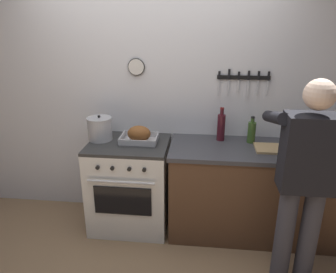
{
  "coord_description": "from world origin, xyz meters",
  "views": [
    {
      "loc": [
        0.47,
        -1.81,
        2.03
      ],
      "look_at": [
        0.18,
        0.85,
        1.03
      ],
      "focal_mm": 34.39,
      "sensor_mm": 36.0,
      "label": 1
    }
  ],
  "objects_px": {
    "cutting_board": "(275,149)",
    "stove": "(130,184)",
    "person_cook": "(305,176)",
    "stock_pot": "(100,129)",
    "bottle_olive_oil": "(252,132)",
    "bottle_vinegar": "(289,137)",
    "bottle_wine_red": "(221,127)",
    "roasting_pan": "(139,135)"
  },
  "relations": [
    {
      "from": "stock_pot",
      "to": "bottle_olive_oil",
      "type": "xyz_separation_m",
      "value": [
        1.45,
        0.08,
        -0.0
      ]
    },
    {
      "from": "cutting_board",
      "to": "bottle_vinegar",
      "type": "bearing_deg",
      "value": 31.84
    },
    {
      "from": "bottle_wine_red",
      "to": "bottle_olive_oil",
      "type": "distance_m",
      "value": 0.29
    },
    {
      "from": "roasting_pan",
      "to": "bottle_vinegar",
      "type": "relative_size",
      "value": 1.51
    },
    {
      "from": "person_cook",
      "to": "bottle_olive_oil",
      "type": "height_order",
      "value": "person_cook"
    },
    {
      "from": "person_cook",
      "to": "bottle_olive_oil",
      "type": "distance_m",
      "value": 0.83
    },
    {
      "from": "roasting_pan",
      "to": "bottle_vinegar",
      "type": "height_order",
      "value": "bottle_vinegar"
    },
    {
      "from": "stock_pot",
      "to": "bottle_vinegar",
      "type": "distance_m",
      "value": 1.78
    },
    {
      "from": "roasting_pan",
      "to": "bottle_wine_red",
      "type": "relative_size",
      "value": 1.08
    },
    {
      "from": "roasting_pan",
      "to": "bottle_olive_oil",
      "type": "relative_size",
      "value": 1.37
    },
    {
      "from": "bottle_vinegar",
      "to": "bottle_olive_oil",
      "type": "height_order",
      "value": "bottle_olive_oil"
    },
    {
      "from": "bottle_olive_oil",
      "to": "stove",
      "type": "bearing_deg",
      "value": -173.03
    },
    {
      "from": "bottle_olive_oil",
      "to": "cutting_board",
      "type": "bearing_deg",
      "value": -39.85
    },
    {
      "from": "stove",
      "to": "cutting_board",
      "type": "xyz_separation_m",
      "value": [
        1.36,
        -0.02,
        0.46
      ]
    },
    {
      "from": "person_cook",
      "to": "bottle_wine_red",
      "type": "bearing_deg",
      "value": 42.85
    },
    {
      "from": "roasting_pan",
      "to": "bottle_wine_red",
      "type": "height_order",
      "value": "bottle_wine_red"
    },
    {
      "from": "stove",
      "to": "bottle_olive_oil",
      "type": "height_order",
      "value": "bottle_olive_oil"
    },
    {
      "from": "stove",
      "to": "stock_pot",
      "type": "bearing_deg",
      "value": 168.34
    },
    {
      "from": "cutting_board",
      "to": "roasting_pan",
      "type": "bearing_deg",
      "value": 177.73
    },
    {
      "from": "stove",
      "to": "bottle_wine_red",
      "type": "xyz_separation_m",
      "value": [
        0.88,
        0.17,
        0.59
      ]
    },
    {
      "from": "cutting_board",
      "to": "stock_pot",
      "type": "bearing_deg",
      "value": 177.16
    },
    {
      "from": "stock_pot",
      "to": "person_cook",
      "type": "bearing_deg",
      "value": -21.79
    },
    {
      "from": "cutting_board",
      "to": "bottle_vinegar",
      "type": "xyz_separation_m",
      "value": [
        0.13,
        0.08,
        0.09
      ]
    },
    {
      "from": "person_cook",
      "to": "bottle_wine_red",
      "type": "relative_size",
      "value": 5.09
    },
    {
      "from": "person_cook",
      "to": "stock_pot",
      "type": "xyz_separation_m",
      "value": [
        -1.74,
        0.69,
        0.06
      ]
    },
    {
      "from": "stove",
      "to": "bottle_wine_red",
      "type": "relative_size",
      "value": 2.76
    },
    {
      "from": "person_cook",
      "to": "stock_pot",
      "type": "distance_m",
      "value": 1.87
    },
    {
      "from": "person_cook",
      "to": "roasting_pan",
      "type": "relative_size",
      "value": 4.72
    },
    {
      "from": "bottle_vinegar",
      "to": "bottle_wine_red",
      "type": "bearing_deg",
      "value": 169.42
    },
    {
      "from": "stock_pot",
      "to": "cutting_board",
      "type": "distance_m",
      "value": 1.66
    },
    {
      "from": "bottle_vinegar",
      "to": "stock_pot",
      "type": "bearing_deg",
      "value": 179.95
    },
    {
      "from": "bottle_wine_red",
      "to": "stove",
      "type": "bearing_deg",
      "value": -168.87
    },
    {
      "from": "bottle_vinegar",
      "to": "bottle_wine_red",
      "type": "relative_size",
      "value": 0.71
    },
    {
      "from": "person_cook",
      "to": "stock_pot",
      "type": "bearing_deg",
      "value": 75.92
    },
    {
      "from": "roasting_pan",
      "to": "stock_pot",
      "type": "distance_m",
      "value": 0.4
    },
    {
      "from": "cutting_board",
      "to": "stove",
      "type": "bearing_deg",
      "value": 179.07
    },
    {
      "from": "person_cook",
      "to": "cutting_board",
      "type": "height_order",
      "value": "person_cook"
    },
    {
      "from": "bottle_wine_red",
      "to": "bottle_vinegar",
      "type": "bearing_deg",
      "value": -10.58
    },
    {
      "from": "stove",
      "to": "roasting_pan",
      "type": "relative_size",
      "value": 2.56
    },
    {
      "from": "cutting_board",
      "to": "bottle_vinegar",
      "type": "relative_size",
      "value": 1.55
    },
    {
      "from": "bottle_olive_oil",
      "to": "bottle_vinegar",
      "type": "bearing_deg",
      "value": -14.46
    },
    {
      "from": "roasting_pan",
      "to": "bottle_vinegar",
      "type": "xyz_separation_m",
      "value": [
        1.39,
        0.03,
        0.03
      ]
    }
  ]
}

